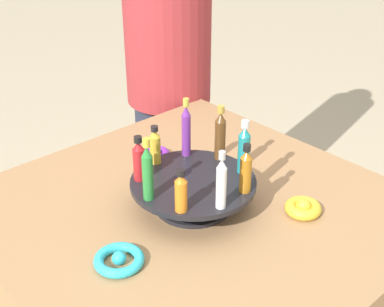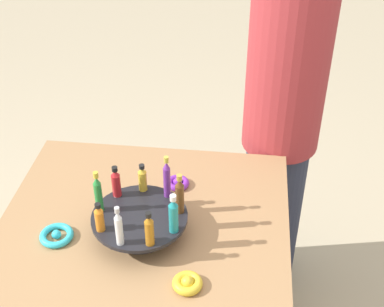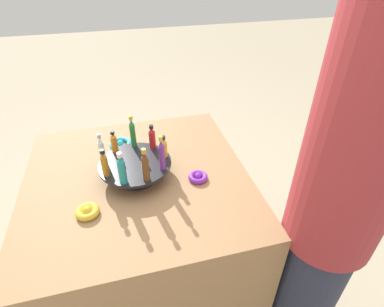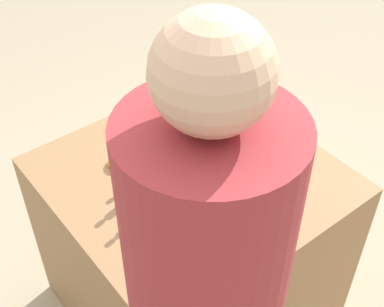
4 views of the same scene
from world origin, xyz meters
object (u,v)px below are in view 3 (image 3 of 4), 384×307
Objects in this scene: person_figure at (336,205)px; ribbon_bow_gold at (87,211)px; ribbon_bow_purple at (198,177)px; bottle_purple at (162,155)px; bottle_amber at (105,164)px; bottle_teal at (122,169)px; bottle_gold at (164,147)px; ribbon_bow_teal at (121,144)px; display_stand at (136,167)px; bottle_brown at (145,166)px; bottle_green at (133,132)px; bottle_orange at (114,142)px; bottle_red at (152,138)px; bottle_clear at (102,150)px.

ribbon_bow_gold is at bearing 17.25° from person_figure.
bottle_purple is at bearing -4.76° from ribbon_bow_purple.
bottle_teal is (-0.06, 0.06, 0.01)m from bottle_amber.
bottle_gold is 1.23× the size of ribbon_bow_purple.
ribbon_bow_gold is (0.14, 0.42, 0.00)m from ribbon_bow_teal.
bottle_gold reaches higher than display_stand.
bottle_amber is 0.16m from bottle_brown.
ribbon_bow_teal is at bearing -78.64° from display_stand.
bottle_green is 0.09m from bottle_orange.
bottle_purple is at bearing 115.36° from ribbon_bow_teal.
bottle_purple is 1.54× the size of bottle_orange.
bottle_brown is 0.16m from bottle_gold.
bottle_orange is (0.10, -0.22, -0.02)m from bottle_brown.
display_stand is at bearing 5.43° from bottle_gold.
bottle_teal is 1.67× the size of ribbon_bow_purple.
display_stand is 2.19× the size of bottle_teal.
bottle_gold is (-0.23, -0.06, -0.01)m from bottle_amber.
display_stand is 0.14m from bottle_red.
bottle_clear is 0.40m from ribbon_bow_purple.
bottle_red is at bearing -134.57° from display_stand.
person_figure reaches higher than bottle_red.
ribbon_bow_teal is 0.06× the size of person_figure.
person_figure is (-0.57, 0.32, -0.03)m from bottle_brown.
bottle_red is (-0.09, -0.09, 0.08)m from display_stand.
bottle_teal is at bearing 15.43° from bottle_purple.
bottle_teal is 0.08× the size of person_figure.
bottle_amber is 0.08m from bottle_clear.
bottle_orange is 0.38m from ribbon_bow_purple.
person_figure is at bearing 135.45° from ribbon_bow_purple.
ribbon_bow_teal is at bearing -10.50° from person_figure.
ribbon_bow_teal is (0.05, -0.25, -0.04)m from display_stand.
bottle_amber is 0.37m from ribbon_bow_purple.
bottle_brown reaches higher than bottle_amber.
bottle_gold is at bearing 155.43° from bottle_orange.
bottle_orange is at bearing -24.57° from bottle_gold.
bottle_red is 0.82× the size of bottle_clear.
bottle_brown is 0.08m from bottle_purple.
bottle_green is 1.72× the size of ribbon_bow_gold.
display_stand is at bearing -138.64° from ribbon_bow_gold.
bottle_green is 0.19m from ribbon_bow_teal.
bottle_orange is (0.19, -0.09, 0.00)m from bottle_gold.
bottle_green is 1.42× the size of ribbon_bow_teal.
bottle_orange is 1.23× the size of ribbon_bow_purple.
bottle_purple is 0.09× the size of person_figure.
bottle_green is (-0.06, -0.23, 0.01)m from bottle_teal.
bottle_amber is 0.08m from bottle_teal.
person_figure reaches higher than bottle_amber.
bottle_amber is 1.47× the size of ribbon_bow_purple.
bottle_gold is at bearing -38.03° from ribbon_bow_purple.
display_stand is at bearing 101.36° from ribbon_bow_teal.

